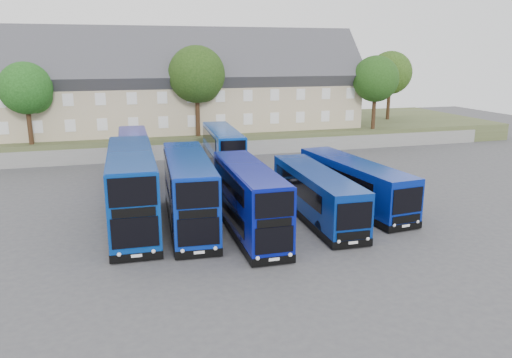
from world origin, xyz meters
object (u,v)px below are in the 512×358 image
at_px(tree_west, 28,90).
at_px(dd_front_left, 132,190).
at_px(dd_front_mid, 189,193).
at_px(tree_east, 376,81).
at_px(coach_east_a, 316,195).
at_px(tree_mid, 198,77).
at_px(tree_far, 391,74).

bearing_deg(tree_west, dd_front_left, -68.25).
bearing_deg(dd_front_mid, tree_east, 44.95).
relative_size(dd_front_left, coach_east_a, 1.04).
distance_m(dd_front_left, coach_east_a, 11.54).
height_order(dd_front_left, coach_east_a, dd_front_left).
height_order(coach_east_a, tree_west, tree_west).
bearing_deg(tree_mid, dd_front_left, -110.28).
relative_size(dd_front_mid, tree_east, 1.35).
relative_size(dd_front_left, tree_far, 1.36).
xyz_separation_m(dd_front_left, dd_front_mid, (3.31, -0.90, -0.17)).
bearing_deg(dd_front_left, tree_east, 38.17).
height_order(tree_west, tree_mid, tree_mid).
height_order(tree_east, tree_far, tree_far).
bearing_deg(dd_front_mid, tree_west, 121.88).
relative_size(coach_east_a, tree_mid, 1.23).
height_order(dd_front_left, tree_mid, tree_mid).
height_order(dd_front_mid, tree_west, tree_west).
distance_m(coach_east_a, tree_mid, 23.93).
height_order(dd_front_left, tree_far, tree_far).
relative_size(tree_west, tree_far, 0.88).
distance_m(tree_west, tree_far, 42.58).
xyz_separation_m(tree_west, tree_mid, (16.00, 0.50, 1.02)).
height_order(dd_front_mid, tree_east, tree_east).
distance_m(dd_front_mid, tree_far, 42.09).
bearing_deg(coach_east_a, tree_mid, 100.69).
bearing_deg(tree_far, tree_mid, -165.96).
bearing_deg(tree_east, tree_far, 49.40).
distance_m(tree_east, tree_far, 9.23).
bearing_deg(tree_west, tree_far, 9.46).
xyz_separation_m(dd_front_left, tree_far, (33.79, 27.58, 5.44)).
bearing_deg(tree_west, coach_east_a, -48.59).
relative_size(coach_east_a, tree_far, 1.31).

